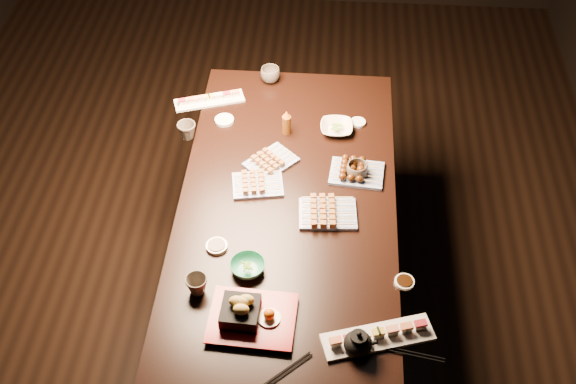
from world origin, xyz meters
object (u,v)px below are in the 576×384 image
object	(u,v)px
teacup_far_left	(187,131)
condiment_bottle	(286,122)
yakitori_plate_left	(271,159)
edamame_bowl_green	(248,267)
teacup_near_left	(197,285)
teapot	(358,341)
tempura_tray	(252,312)
yakitori_plate_center	(258,181)
teacup_mid_right	(357,171)
yakitori_plate_right	(328,210)
teacup_far_right	(270,75)
dining_table	(287,261)
sushi_platter_far	(209,98)
edamame_bowl_cream	(336,128)
sushi_platter_near	(378,334)

from	to	relation	value
teacup_far_left	condiment_bottle	world-z (taller)	condiment_bottle
yakitori_plate_left	teacup_far_left	bearing A→B (deg)	113.17
edamame_bowl_green	teacup_near_left	size ratio (longest dim) A/B	1.61
edamame_bowl_green	teapot	size ratio (longest dim) A/B	1.12
edamame_bowl_green	teacup_far_left	bearing A→B (deg)	115.84
tempura_tray	yakitori_plate_center	bearing A→B (deg)	96.83
condiment_bottle	teacup_mid_right	bearing A→B (deg)	-39.49
yakitori_plate_right	condiment_bottle	distance (m)	0.54
yakitori_plate_right	teapot	xyz separation A→B (m)	(0.12, -0.62, 0.02)
yakitori_plate_left	teacup_mid_right	bearing A→B (deg)	-55.16
yakitori_plate_left	teacup_far_right	world-z (taller)	teacup_far_right
teapot	dining_table	bearing A→B (deg)	112.54
teacup_far_right	yakitori_plate_right	bearing A→B (deg)	-70.37
tempura_tray	condiment_bottle	world-z (taller)	condiment_bottle
yakitori_plate_right	teacup_far_left	world-z (taller)	teacup_far_left
sushi_platter_far	tempura_tray	distance (m)	1.27
edamame_bowl_green	dining_table	bearing A→B (deg)	70.83
edamame_bowl_cream	teacup_far_right	bearing A→B (deg)	133.50
tempura_tray	teacup_near_left	xyz separation A→B (m)	(-0.22, 0.12, -0.02)
teacup_far_right	teapot	size ratio (longest dim) A/B	0.80
tempura_tray	teapot	size ratio (longest dim) A/B	2.60
sushi_platter_near	teacup_far_right	world-z (taller)	teacup_far_right
edamame_bowl_green	condiment_bottle	bearing A→B (deg)	83.74
dining_table	yakitori_plate_left	xyz separation A→B (m)	(-0.09, 0.24, 0.40)
tempura_tray	teacup_far_right	world-z (taller)	tempura_tray
tempura_tray	condiment_bottle	size ratio (longest dim) A/B	2.47
teacup_far_left	condiment_bottle	size ratio (longest dim) A/B	0.67
teacup_far_left	yakitori_plate_center	bearing A→B (deg)	-39.32
dining_table	condiment_bottle	size ratio (longest dim) A/B	14.41
edamame_bowl_cream	sushi_platter_near	bearing A→B (deg)	-81.01
sushi_platter_far	teacup_near_left	size ratio (longest dim) A/B	4.00
yakitori_plate_right	teapot	size ratio (longest dim) A/B	1.96
tempura_tray	teacup_near_left	size ratio (longest dim) A/B	3.74
teacup_far_right	edamame_bowl_green	bearing A→B (deg)	-89.04
edamame_bowl_cream	yakitori_plate_right	bearing A→B (deg)	-92.37
tempura_tray	teacup_far_left	world-z (taller)	tempura_tray
edamame_bowl_green	teapot	distance (m)	0.52
yakitori_plate_left	tempura_tray	world-z (taller)	tempura_tray
sushi_platter_near	teacup_far_right	bearing A→B (deg)	92.11
edamame_bowl_green	edamame_bowl_cream	size ratio (longest dim) A/B	0.90
teacup_near_left	teacup_far_left	size ratio (longest dim) A/B	0.99
sushi_platter_far	edamame_bowl_cream	distance (m)	0.63
teacup_near_left	teacup_mid_right	distance (m)	0.87
sushi_platter_far	teacup_far_right	size ratio (longest dim) A/B	3.48
sushi_platter_far	teacup_far_right	bearing A→B (deg)	-165.26
yakitori_plate_left	edamame_bowl_cream	size ratio (longest dim) A/B	1.42
dining_table	sushi_platter_near	size ratio (longest dim) A/B	4.55
edamame_bowl_green	teacup_mid_right	size ratio (longest dim) A/B	1.47
dining_table	tempura_tray	world-z (taller)	tempura_tray
teapot	edamame_bowl_green	bearing A→B (deg)	141.81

